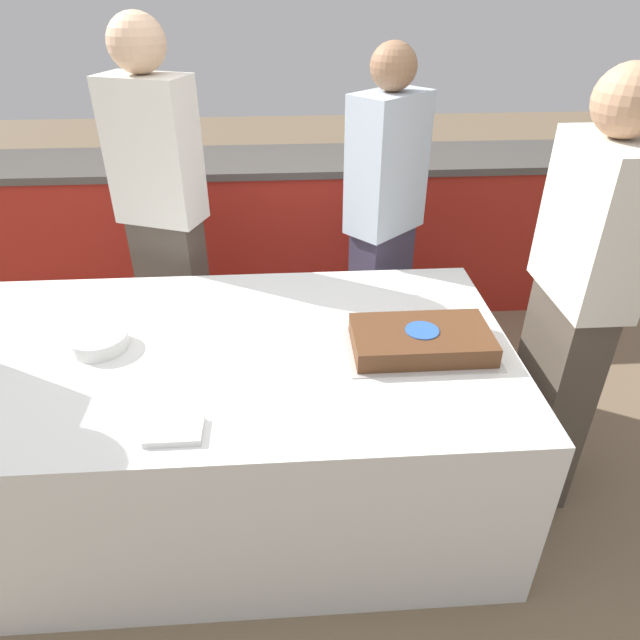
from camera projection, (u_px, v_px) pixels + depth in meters
name	position (u px, v px, depth m)	size (l,w,h in m)	color
ground_plane	(237.00, 491.00, 2.37)	(14.00, 14.00, 0.00)	#7A664C
back_counter	(246.00, 233.00, 3.50)	(4.40, 0.58, 0.92)	#A82319
dining_table	(230.00, 426.00, 2.18)	(2.03, 1.11, 0.72)	white
cake	(421.00, 340.00, 1.96)	(0.51, 0.31, 0.08)	#B7B2AD
plate_stack	(99.00, 341.00, 1.97)	(0.20, 0.20, 0.05)	white
side_plate_near_cake	(425.00, 307.00, 2.21)	(0.20, 0.20, 0.00)	white
utensil_pile	(174.00, 431.00, 1.62)	(0.16, 0.11, 0.02)	white
person_cutting_cake	(384.00, 226.00, 2.62)	(0.39, 0.38, 1.61)	#383347
person_seated_right	(574.00, 305.00, 1.99)	(0.21, 0.41, 1.63)	#4C4238
person_standing_back	(163.00, 217.00, 2.53)	(0.40, 0.32, 1.72)	#4C4238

